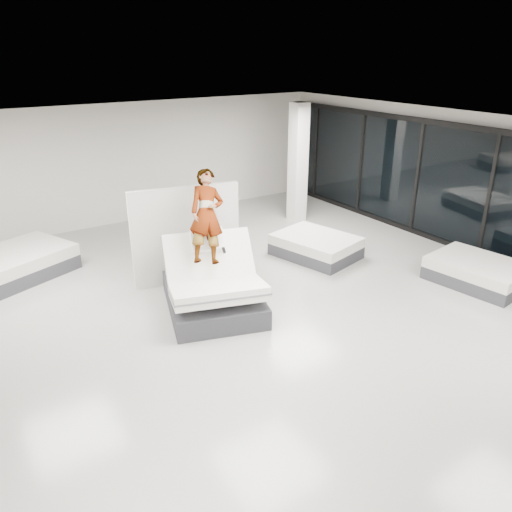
# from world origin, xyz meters

# --- Properties ---
(room) EXTENTS (14.00, 14.04, 3.20)m
(room) POSITION_xyz_m (0.00, 0.00, 1.60)
(room) COLOR #A3A19A
(room) RESTS_ON ground
(hero_bed) EXTENTS (2.21, 2.56, 1.44)m
(hero_bed) POSITION_xyz_m (-0.49, 1.18, 0.43)
(hero_bed) COLOR #323237
(hero_bed) RESTS_ON floor
(person) EXTENTS (1.14, 1.85, 1.30)m
(person) POSITION_xyz_m (-0.39, 1.51, 1.38)
(person) COLOR slate
(person) RESTS_ON hero_bed
(remote) EXTENTS (0.09, 0.15, 0.08)m
(remote) POSITION_xyz_m (-0.29, 1.11, 1.16)
(remote) COLOR black
(remote) RESTS_ON person
(divider_panel) EXTENTS (2.19, 0.53, 2.01)m
(divider_panel) POSITION_xyz_m (-0.33, 2.55, 1.01)
(divider_panel) COLOR silver
(divider_panel) RESTS_ON floor
(flat_bed_right_far) EXTENTS (1.74, 2.07, 0.50)m
(flat_bed_right_far) POSITION_xyz_m (2.73, 2.11, 0.25)
(flat_bed_right_far) COLOR #323237
(flat_bed_right_far) RESTS_ON floor
(flat_bed_right_near) EXTENTS (1.57, 1.95, 0.49)m
(flat_bed_right_near) POSITION_xyz_m (4.59, -0.83, 0.25)
(flat_bed_right_near) COLOR #323237
(flat_bed_right_near) RESTS_ON floor
(flat_bed_left_far) EXTENTS (2.46, 2.19, 0.56)m
(flat_bed_left_far) POSITION_xyz_m (-3.24, 4.77, 0.28)
(flat_bed_left_far) COLOR #323237
(flat_bed_left_far) RESTS_ON floor
(column) EXTENTS (0.40, 0.40, 3.20)m
(column) POSITION_xyz_m (4.00, 4.50, 1.60)
(column) COLOR white
(column) RESTS_ON floor
(storefront_glazing) EXTENTS (0.12, 13.40, 2.92)m
(storefront_glazing) POSITION_xyz_m (5.90, 0.00, 1.45)
(storefront_glazing) COLOR #1B262E
(storefront_glazing) RESTS_ON floor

